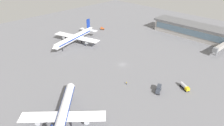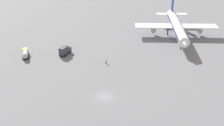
{
  "view_description": "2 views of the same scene",
  "coord_description": "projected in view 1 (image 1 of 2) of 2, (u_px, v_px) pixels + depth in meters",
  "views": [
    {
      "loc": [
        -71.91,
        82.03,
        60.7
      ],
      "look_at": [
        0.49,
        8.9,
        4.38
      ],
      "focal_mm": 31.71,
      "sensor_mm": 36.0,
      "label": 1
    },
    {
      "loc": [
        58.95,
        -50.51,
        48.03
      ],
      "look_at": [
        -8.39,
        10.38,
        4.32
      ],
      "focal_mm": 51.07,
      "sensor_mm": 36.0,
      "label": 2
    }
  ],
  "objects": [
    {
      "name": "baggage_tug",
      "position": [
        102.0,
        28.0,
        182.45
      ],
      "size": [
        3.75,
        3.61,
        2.3
      ],
      "rotation": [
        0.0,
        0.0,
        0.67
      ],
      "color": "black",
      "rests_on": "ground"
    },
    {
      "name": "fuel_truck",
      "position": [
        185.0,
        87.0,
        101.43
      ],
      "size": [
        6.43,
        4.72,
        2.5
      ],
      "rotation": [
        0.0,
        0.0,
        2.64
      ],
      "color": "black",
      "rests_on": "ground"
    },
    {
      "name": "terminal_building",
      "position": [
        207.0,
        34.0,
        158.17
      ],
      "size": [
        90.04,
        16.92,
        10.72
      ],
      "color": "#9E9993",
      "rests_on": "ground"
    },
    {
      "name": "jet_bridge",
      "position": [
        221.0,
        47.0,
        136.02
      ],
      "size": [
        4.3,
        19.67,
        6.74
      ],
      "rotation": [
        0.0,
        0.0,
        1.5
      ],
      "color": "#9E9993",
      "rests_on": "ground"
    },
    {
      "name": "airplane_at_gate",
      "position": [
        63.0,
        113.0,
        79.46
      ],
      "size": [
        34.09,
        33.29,
        13.05
      ],
      "rotation": [
        0.0,
        0.0,
        5.52
      ],
      "color": "white",
      "rests_on": "ground"
    },
    {
      "name": "airplane_taxiing",
      "position": [
        75.0,
        37.0,
        151.23
      ],
      "size": [
        39.51,
        48.3,
        14.98
      ],
      "rotation": [
        0.0,
        0.0,
        1.85
      ],
      "color": "white",
      "rests_on": "ground"
    },
    {
      "name": "ground",
      "position": [
        122.0,
        65.0,
        124.66
      ],
      "size": [
        288.0,
        288.0,
        0.0
      ],
      "primitive_type": "plane",
      "color": "slate"
    },
    {
      "name": "ground_crew_worker",
      "position": [
        127.0,
        83.0,
        105.12
      ],
      "size": [
        0.57,
        0.45,
        1.67
      ],
      "rotation": [
        0.0,
        0.0,
        1.35
      ],
      "color": "#1E2338",
      "rests_on": "ground"
    },
    {
      "name": "catering_truck",
      "position": [
        159.0,
        89.0,
        99.02
      ],
      "size": [
        3.88,
        5.9,
        3.3
      ],
      "rotation": [
        0.0,
        0.0,
        1.96
      ],
      "color": "black",
      "rests_on": "ground"
    }
  ]
}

